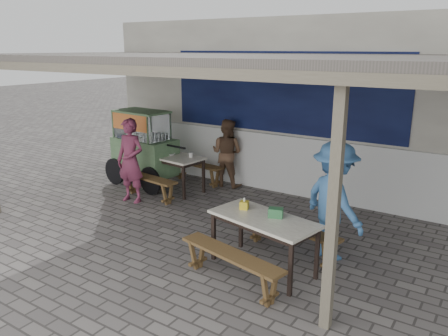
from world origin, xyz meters
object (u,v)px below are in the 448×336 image
patron_wall_side (227,153)px  patron_right_table (334,201)px  bench_right_wall (291,232)px  tissue_box (244,205)px  bench_left_street (149,183)px  bench_left_wall (197,169)px  donation_box (276,213)px  condiment_jar (191,155)px  patron_street_side (131,161)px  table_left (174,160)px  table_right (264,223)px  vendor_cart (143,145)px  bench_right_street (231,261)px  condiment_bowl (170,154)px

patron_wall_side → patron_right_table: (3.09, -2.00, 0.12)m
bench_right_wall → tissue_box: size_ratio=14.02×
bench_left_street → patron_wall_side: (0.80, 1.58, 0.40)m
bench_left_wall → donation_box: 4.14m
tissue_box → condiment_jar: bearing=141.4°
patron_street_side → condiment_jar: (0.63, 1.07, -0.02)m
table_left → bench_left_wall: table_left is taller
table_right → patron_wall_side: (-2.45, 2.86, 0.06)m
bench_left_wall → vendor_cart: (-0.87, -0.74, 0.56)m
table_right → tissue_box: tissue_box is taller
bench_left_wall → table_right: bearing=-34.1°
bench_right_street → patron_street_side: bearing=165.9°
patron_street_side → donation_box: size_ratio=8.66×
donation_box → table_right: bearing=-145.2°
condiment_jar → patron_right_table: bearing=-19.4°
bench_right_street → condiment_bowl: condiment_bowl is taller
bench_right_wall → vendor_cart: 4.33m
patron_street_side → patron_right_table: 4.09m
bench_right_street → vendor_cart: size_ratio=0.76×
table_left → patron_right_table: size_ratio=0.77×
table_left → bench_right_street: bearing=-33.7°
patron_wall_side → condiment_jar: size_ratio=15.49×
table_right → condiment_bowl: bearing=160.6°
bench_right_wall → patron_right_table: patron_right_table is taller
table_left → condiment_jar: size_ratio=13.83×
bench_right_street → bench_right_wall: size_ratio=1.00×
table_left → bench_left_wall: size_ratio=0.96×
patron_wall_side → tissue_box: bearing=122.6°
vendor_cart → tissue_box: 4.01m
patron_street_side → donation_box: 3.69m
bench_left_street → bench_right_wall: size_ratio=0.86×
bench_right_street → vendor_cart: bearing=158.5°
condiment_jar → table_right: bearing=-36.3°
condiment_bowl → patron_wall_side: bearing=46.8°
bench_left_street → patron_right_table: patron_right_table is taller
patron_street_side → patron_right_table: patron_right_table is taller
bench_right_wall → table_right: bearing=-90.0°
table_right → vendor_cart: vendor_cart is taller
table_left → bench_left_street: size_ratio=0.96×
vendor_cart → condiment_jar: (1.15, 0.17, -0.09)m
condiment_bowl → bench_left_wall: bearing=74.8°
patron_wall_side → condiment_bowl: 1.21m
bench_left_wall → tissue_box: tissue_box is taller
tissue_box → patron_right_table: bearing=35.5°
table_right → donation_box: bearing=46.5°
table_left → tissue_box: bearing=-26.9°
tissue_box → condiment_bowl: bearing=147.5°
patron_wall_side → condiment_bowl: bearing=42.3°
patron_street_side → patron_wall_side: patron_street_side is taller
bench_right_street → tissue_box: 0.90m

